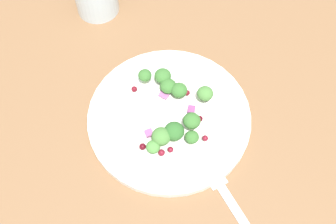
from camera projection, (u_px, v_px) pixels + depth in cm
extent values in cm
cube|color=brown|center=(166.00, 121.00, 61.59)|extent=(180.00, 180.00, 2.00)
cylinder|color=white|center=(168.00, 119.00, 59.90)|extent=(23.62, 23.62, 1.20)
torus|color=white|center=(168.00, 117.00, 59.38)|extent=(22.73, 22.73, 1.00)
cylinder|color=white|center=(168.00, 117.00, 59.29)|extent=(13.70, 13.70, 0.20)
cylinder|color=#ADD18E|center=(174.00, 135.00, 57.22)|extent=(1.05, 1.05, 1.05)
ellipsoid|color=#2D6028|center=(174.00, 131.00, 56.13)|extent=(2.79, 2.79, 2.09)
cylinder|color=#ADD18E|center=(191.00, 125.00, 57.39)|extent=(0.92, 0.92, 0.92)
ellipsoid|color=#386B2D|center=(191.00, 122.00, 56.43)|extent=(2.45, 2.45, 1.84)
cylinder|color=#ADD18E|center=(145.00, 79.00, 61.41)|extent=(0.75, 0.75, 0.75)
ellipsoid|color=#386B2D|center=(145.00, 75.00, 60.62)|extent=(2.01, 2.01, 1.51)
cylinder|color=#8EB77A|center=(163.00, 80.00, 61.62)|extent=(0.93, 0.93, 0.93)
ellipsoid|color=#386B2D|center=(163.00, 76.00, 60.65)|extent=(2.47, 2.47, 1.86)
cylinder|color=#9EC684|center=(161.00, 140.00, 56.83)|extent=(1.00, 1.00, 1.00)
ellipsoid|color=#477A38|center=(161.00, 136.00, 55.78)|extent=(2.67, 2.67, 2.00)
cylinder|color=#8EB77A|center=(153.00, 149.00, 56.25)|extent=(0.73, 0.73, 0.73)
ellipsoid|color=#4C843D|center=(153.00, 147.00, 55.49)|extent=(1.94, 1.94, 1.45)
cylinder|color=#9EC684|center=(192.00, 140.00, 56.82)|extent=(0.73, 0.73, 0.73)
ellipsoid|color=#386B2D|center=(192.00, 137.00, 56.06)|extent=(1.93, 1.93, 1.45)
cylinder|color=#ADD18E|center=(168.00, 90.00, 61.03)|extent=(0.90, 0.90, 0.90)
ellipsoid|color=#386B2D|center=(168.00, 86.00, 60.09)|extent=(2.41, 2.41, 1.80)
cylinder|color=#8EB77A|center=(205.00, 97.00, 59.98)|extent=(0.88, 0.88, 0.88)
ellipsoid|color=#477A38|center=(205.00, 93.00, 59.06)|extent=(2.35, 2.35, 1.76)
cylinder|color=#ADD18E|center=(179.00, 94.00, 60.45)|extent=(0.89, 0.89, 0.89)
ellipsoid|color=#386B2D|center=(180.00, 90.00, 59.52)|extent=(2.37, 2.37, 1.78)
sphere|color=#4C0A14|center=(143.00, 147.00, 56.04)|extent=(0.95, 0.95, 0.95)
sphere|color=maroon|center=(205.00, 138.00, 56.62)|extent=(0.83, 0.83, 0.83)
sphere|color=#4C0A14|center=(200.00, 119.00, 58.43)|extent=(0.90, 0.90, 0.90)
sphere|color=maroon|center=(187.00, 93.00, 60.23)|extent=(0.79, 0.79, 0.79)
sphere|color=maroon|center=(162.00, 153.00, 55.52)|extent=(0.94, 0.94, 0.94)
sphere|color=maroon|center=(170.00, 150.00, 55.98)|extent=(0.82, 0.82, 0.82)
sphere|color=maroon|center=(134.00, 89.00, 61.06)|extent=(0.88, 0.88, 0.88)
cube|color=#934C84|center=(149.00, 133.00, 57.39)|extent=(1.48, 1.47, 0.59)
cube|color=#843D75|center=(191.00, 110.00, 59.31)|extent=(1.44, 1.52, 0.58)
cube|color=#A35B93|center=(164.00, 94.00, 60.54)|extent=(1.47, 1.36, 0.35)
cube|color=silver|center=(214.00, 175.00, 56.08)|extent=(4.30, 3.79, 0.50)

